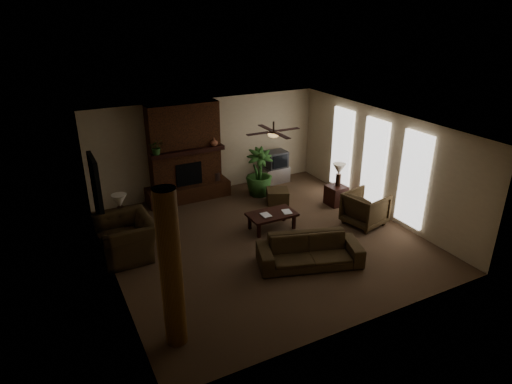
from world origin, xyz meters
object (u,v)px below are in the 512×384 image
armchair_right (365,207)px  floor_vase (216,180)px  armchair_left (125,232)px  side_table_left (123,231)px  tv_stand (275,175)px  lamp_right (339,171)px  log_column (171,270)px  sofa (310,247)px  coffee_table (272,215)px  floor_plant (259,182)px  ottoman (278,196)px  side_table_right (336,195)px  lamp_left (120,203)px

armchair_right → floor_vase: armchair_right is taller
armchair_left → side_table_left: (0.07, 0.68, -0.32)m
tv_stand → lamp_right: 2.50m
log_column → sofa: 3.59m
floor_vase → side_table_left: 3.52m
coffee_table → floor_plant: 2.20m
tv_stand → armchair_right: bearing=-83.1°
ottoman → side_table_left: 4.39m
coffee_table → tv_stand: 3.21m
tv_stand → floor_vase: (-2.03, -0.00, 0.18)m
armchair_right → side_table_right: size_ratio=1.73×
tv_stand → lamp_left: size_ratio=1.31×
lamp_left → log_column: bearing=-89.2°
armchair_left → tv_stand: 5.71m
log_column → lamp_right: size_ratio=4.31×
sofa → floor_plant: size_ratio=1.58×
side_table_left → side_table_right: same height
ottoman → floor_vase: 1.95m
armchair_right → side_table_right: (0.09, 1.34, -0.20)m
sofa → floor_plant: bearing=96.3°
floor_plant → side_table_right: bearing=-44.7°
coffee_table → floor_vase: bearing=97.8°
lamp_right → ottoman: bearing=151.0°
armchair_right → lamp_left: size_ratio=1.47×
tv_stand → coffee_table: bearing=-123.5°
ottoman → side_table_right: bearing=-30.3°
lamp_left → side_table_right: 5.88m
side_table_left → lamp_left: (0.01, 0.05, 0.73)m
sofa → lamp_left: (-3.37, 2.93, 0.56)m
armchair_right → coffee_table: 2.42m
armchair_right → floor_plant: (-1.53, 2.94, -0.08)m
ottoman → tv_stand: size_ratio=0.71×
coffee_table → side_table_left: (-3.46, 1.06, -0.10)m
lamp_right → side_table_left: bearing=174.5°
lamp_left → lamp_right: bearing=-6.0°
coffee_table → side_table_left: size_ratio=2.18×
armchair_right → floor_vase: size_ratio=1.24×
coffee_table → lamp_left: bearing=162.2°
armchair_right → coffee_table: bearing=56.6°
armchair_left → ottoman: bearing=99.8°
armchair_right → side_table_left: bearing=59.0°
lamp_left → ottoman: bearing=2.7°
sofa → coffee_table: sofa is taller
armchair_right → coffee_table: size_ratio=0.79×
armchair_right → side_table_left: size_ratio=1.73×
sofa → side_table_left: bearing=157.5°
sofa → side_table_left: sofa is taller
coffee_table → lamp_left: size_ratio=1.85×
ottoman → side_table_right: 1.65m
armchair_left → floor_plant: size_ratio=0.97×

